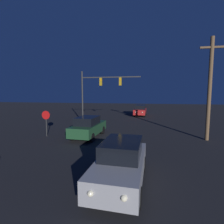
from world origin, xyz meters
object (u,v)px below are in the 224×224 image
object	(u,v)px
car_mid	(88,127)
traffic_signal_mast	(98,88)
car_far	(140,110)
stop_sign	(46,119)
car_near	(121,162)
utility_pole	(210,88)

from	to	relation	value
car_mid	traffic_signal_mast	distance (m)	7.57
car_mid	car_far	bearing A→B (deg)	78.78
car_mid	car_far	distance (m)	14.95
traffic_signal_mast	car_mid	bearing A→B (deg)	-81.10
car_far	stop_sign	size ratio (longest dim) A/B	2.10
traffic_signal_mast	car_far	bearing A→B (deg)	58.12
car_mid	stop_sign	world-z (taller)	stop_sign
traffic_signal_mast	car_near	bearing A→B (deg)	-70.89
car_far	traffic_signal_mast	bearing A→B (deg)	61.11
car_mid	utility_pole	world-z (taller)	utility_pole
stop_sign	traffic_signal_mast	bearing A→B (deg)	70.89
car_mid	car_far	world-z (taller)	same
car_far	stop_sign	xyz separation A→B (m)	(-7.28, -14.85, 0.62)
car_near	traffic_signal_mast	xyz separation A→B (m)	(-4.66, 13.46, 3.33)
car_mid	stop_sign	size ratio (longest dim) A/B	2.10
car_near	stop_sign	xyz separation A→B (m)	(-7.12, 6.37, 0.62)
car_mid	utility_pole	size ratio (longest dim) A/B	0.59
car_far	traffic_signal_mast	size ratio (longest dim) A/B	0.64
car_mid	utility_pole	distance (m)	9.75
car_near	traffic_signal_mast	size ratio (longest dim) A/B	0.64
car_near	car_far	xyz separation A→B (m)	(0.16, 21.21, 0.00)
car_near	car_far	world-z (taller)	same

